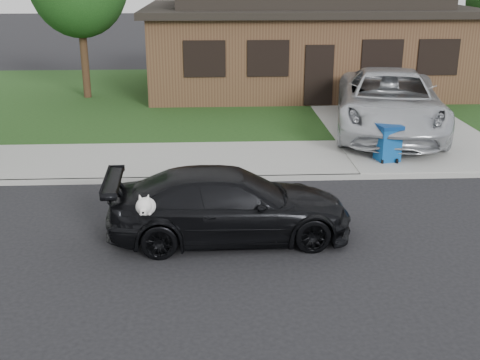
{
  "coord_description": "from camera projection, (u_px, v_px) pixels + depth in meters",
  "views": [
    {
      "loc": [
        0.18,
        -9.96,
        4.8
      ],
      "look_at": [
        0.7,
        0.47,
        1.1
      ],
      "focal_mm": 45.0,
      "sensor_mm": 36.0,
      "label": 1
    }
  ],
  "objects": [
    {
      "name": "ground",
      "position": [
        203.0,
        246.0,
        10.97
      ],
      "size": [
        120.0,
        120.0,
        0.0
      ],
      "primitive_type": "plane",
      "color": "black",
      "rests_on": "ground"
    },
    {
      "name": "sidewalk",
      "position": [
        205.0,
        160.0,
        15.66
      ],
      "size": [
        60.0,
        3.0,
        0.12
      ],
      "primitive_type": "cube",
      "color": "gray",
      "rests_on": "ground"
    },
    {
      "name": "curb",
      "position": [
        204.0,
        179.0,
        14.25
      ],
      "size": [
        60.0,
        0.12,
        0.12
      ],
      "primitive_type": "cube",
      "color": "gray",
      "rests_on": "ground"
    },
    {
      "name": "lawn",
      "position": [
        206.0,
        97.0,
        23.19
      ],
      "size": [
        60.0,
        13.0,
        0.13
      ],
      "primitive_type": "cube",
      "color": "#193814",
      "rests_on": "ground"
    },
    {
      "name": "driveway",
      "position": [
        380.0,
        113.0,
        20.64
      ],
      "size": [
        4.5,
        13.0,
        0.14
      ],
      "primitive_type": "cube",
      "color": "gray",
      "rests_on": "ground"
    },
    {
      "name": "sedan",
      "position": [
        229.0,
        205.0,
        11.12
      ],
      "size": [
        4.59,
        2.24,
        1.31
      ],
      "rotation": [
        0.0,
        0.0,
        1.62
      ],
      "color": "black",
      "rests_on": "ground"
    },
    {
      "name": "minivan",
      "position": [
        390.0,
        102.0,
        17.79
      ],
      "size": [
        4.28,
        6.96,
        1.8
      ],
      "primitive_type": "imported",
      "rotation": [
        0.0,
        0.0,
        -0.21
      ],
      "color": "silver",
      "rests_on": "driveway"
    },
    {
      "name": "recycling_bin",
      "position": [
        388.0,
        143.0,
        15.26
      ],
      "size": [
        0.68,
        0.68,
        0.95
      ],
      "rotation": [
        0.0,
        0.0,
        0.21
      ],
      "color": "navy",
      "rests_on": "sidewalk"
    },
    {
      "name": "house",
      "position": [
        303.0,
        37.0,
        24.56
      ],
      "size": [
        12.6,
        8.6,
        4.65
      ],
      "color": "#422B1C",
      "rests_on": "ground"
    }
  ]
}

